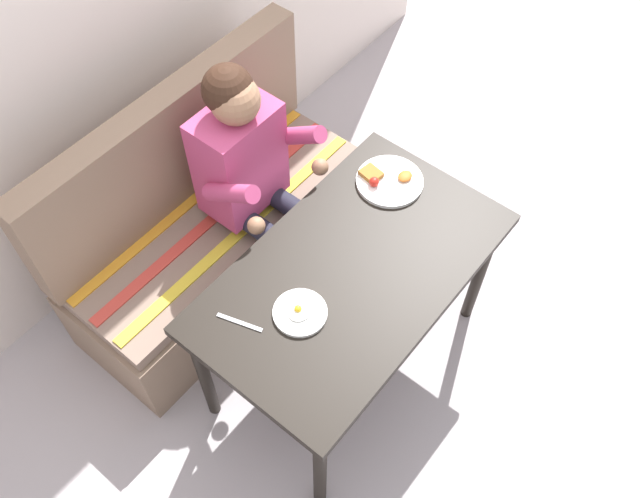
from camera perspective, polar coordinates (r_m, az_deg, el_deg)
ground_plane at (r=3.11m, az=2.17°, el=-9.07°), size 8.00×8.00×0.00m
table at (r=2.54m, az=2.62°, el=-2.68°), size 1.20×0.70×0.73m
couch at (r=3.11m, az=-8.80°, el=1.75°), size 1.44×0.56×1.00m
person at (r=2.76m, az=-5.60°, el=6.53°), size 0.45×0.61×1.21m
plate_breakfast at (r=2.72m, az=5.68°, el=5.69°), size 0.27×0.27×0.05m
plate_eggs at (r=2.37m, az=-1.67°, el=-5.29°), size 0.19×0.19×0.04m
fork at (r=2.37m, az=-6.70°, el=-6.09°), size 0.06×0.17×0.00m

